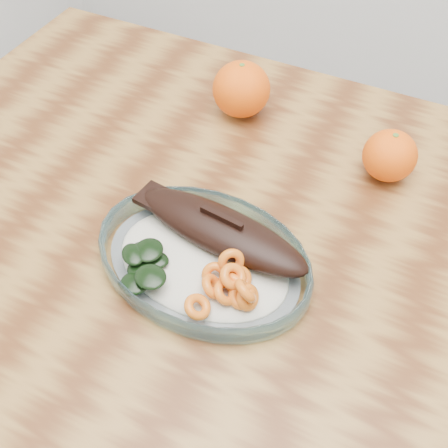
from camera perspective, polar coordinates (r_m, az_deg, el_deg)
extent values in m
plane|color=slate|center=(1.40, 2.27, -21.61)|extent=(3.00, 3.00, 0.00)
cube|color=#582E14|center=(0.76, 3.93, -2.75)|extent=(1.20, 0.80, 0.04)
cylinder|color=brown|center=(1.43, -11.70, 4.99)|extent=(0.06, 0.06, 0.71)
ellipsoid|color=white|center=(0.71, -2.11, -4.04)|extent=(0.54, 0.40, 0.01)
torus|color=#80B8C6|center=(0.70, -2.13, -3.55)|extent=(0.54, 0.54, 0.03)
ellipsoid|color=white|center=(0.69, -2.15, -3.15)|extent=(0.48, 0.35, 0.02)
ellipsoid|color=black|center=(0.69, -0.24, 0.20)|extent=(0.25, 0.10, 0.04)
ellipsoid|color=black|center=(0.70, -0.24, -0.20)|extent=(0.21, 0.08, 0.02)
cube|color=black|center=(0.74, -7.10, 3.53)|extent=(0.05, 0.05, 0.01)
cube|color=black|center=(0.68, -0.24, 1.23)|extent=(0.06, 0.01, 0.02)
torus|color=orange|center=(0.66, -0.93, -4.41)|extent=(0.05, 0.04, 0.04)
torus|color=orange|center=(0.63, -2.76, -7.63)|extent=(0.04, 0.04, 0.03)
torus|color=orange|center=(0.65, -1.20, -5.55)|extent=(0.04, 0.04, 0.04)
torus|color=orange|center=(0.65, 0.18, -6.15)|extent=(0.04, 0.04, 0.03)
torus|color=orange|center=(0.64, 1.88, -6.55)|extent=(0.05, 0.04, 0.03)
torus|color=orange|center=(0.66, 1.20, -4.96)|extent=(0.04, 0.03, 0.04)
torus|color=orange|center=(0.66, 1.53, -4.76)|extent=(0.04, 0.04, 0.03)
torus|color=orange|center=(0.64, 2.48, -6.67)|extent=(0.03, 0.04, 0.04)
torus|color=orange|center=(0.64, 0.93, -4.50)|extent=(0.05, 0.05, 0.03)
torus|color=orange|center=(0.65, 0.76, -2.97)|extent=(0.04, 0.04, 0.04)
torus|color=orange|center=(0.63, 2.24, -5.97)|extent=(0.05, 0.04, 0.04)
ellipsoid|color=black|center=(0.68, -7.15, -2.78)|extent=(0.04, 0.03, 0.01)
ellipsoid|color=black|center=(0.69, -8.46, -2.07)|extent=(0.05, 0.04, 0.01)
ellipsoid|color=black|center=(0.67, -8.17, -4.72)|extent=(0.03, 0.04, 0.01)
ellipsoid|color=black|center=(0.66, -9.20, -5.14)|extent=(0.05, 0.05, 0.01)
ellipsoid|color=black|center=(0.68, -8.41, -3.62)|extent=(0.05, 0.05, 0.01)
ellipsoid|color=black|center=(0.68, -9.39, -2.24)|extent=(0.04, 0.04, 0.01)
ellipsoid|color=black|center=(0.68, -7.81, -1.81)|extent=(0.04, 0.04, 0.01)
ellipsoid|color=black|center=(0.65, -7.61, -4.52)|extent=(0.05, 0.05, 0.01)
sphere|color=#FF3D05|center=(0.91, 1.77, 13.53)|extent=(0.09, 0.09, 0.09)
sphere|color=#FF3D05|center=(0.83, 16.49, 6.68)|extent=(0.08, 0.08, 0.08)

